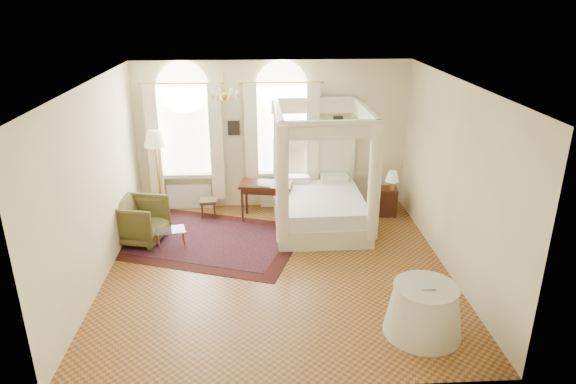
% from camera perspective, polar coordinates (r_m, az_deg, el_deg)
% --- Properties ---
extents(ground, '(6.00, 6.00, 0.00)m').
position_cam_1_polar(ground, '(9.29, -1.09, -8.52)').
color(ground, '#9C602D').
rests_on(ground, ground).
extents(room_walls, '(6.00, 6.00, 6.00)m').
position_cam_1_polar(room_walls, '(8.48, -1.19, 3.18)').
color(room_walls, '#FFEEC2').
rests_on(room_walls, ground).
extents(window_left, '(1.62, 0.27, 3.29)m').
position_cam_1_polar(window_left, '(11.49, -11.25, 5.05)').
color(window_left, white).
rests_on(window_left, room_walls).
extents(window_right, '(1.62, 0.27, 3.29)m').
position_cam_1_polar(window_right, '(11.38, -0.68, 5.31)').
color(window_right, white).
rests_on(window_right, room_walls).
extents(chandelier, '(0.51, 0.45, 0.50)m').
position_cam_1_polar(chandelier, '(9.44, -7.06, 10.69)').
color(chandelier, '#B08C3A').
rests_on(chandelier, room_walls).
extents(wall_pictures, '(2.54, 0.03, 0.39)m').
position_cam_1_polar(wall_pictures, '(11.37, -1.29, 7.39)').
color(wall_pictures, black).
rests_on(wall_pictures, room_walls).
extents(canopy_bed, '(1.97, 2.39, 2.53)m').
position_cam_1_polar(canopy_bed, '(10.68, 3.59, -1.01)').
color(canopy_bed, beige).
rests_on(canopy_bed, ground).
extents(nightstand, '(0.48, 0.44, 0.62)m').
position_cam_1_polar(nightstand, '(11.55, 10.87, -1.01)').
color(nightstand, '#3A1A0F').
rests_on(nightstand, ground).
extents(nightstand_lamp, '(0.29, 0.29, 0.42)m').
position_cam_1_polar(nightstand_lamp, '(11.27, 11.51, 1.58)').
color(nightstand_lamp, '#B08C3A').
rests_on(nightstand_lamp, nightstand).
extents(writing_desk, '(1.18, 0.75, 0.82)m').
position_cam_1_polar(writing_desk, '(10.99, -2.46, 0.39)').
color(writing_desk, '#3A1A0F').
rests_on(writing_desk, ground).
extents(laptop, '(0.39, 0.31, 0.03)m').
position_cam_1_polar(laptop, '(10.82, -2.71, 0.80)').
color(laptop, black).
rests_on(laptop, writing_desk).
extents(stool, '(0.38, 0.38, 0.41)m').
position_cam_1_polar(stool, '(11.35, -8.88, -1.12)').
color(stool, '#4B3E20').
rests_on(stool, ground).
extents(armchair, '(1.15, 1.13, 0.87)m').
position_cam_1_polar(armchair, '(10.50, -16.20, -3.07)').
color(armchair, '#49431F').
rests_on(armchair, ground).
extents(coffee_table, '(0.62, 0.50, 0.37)m').
position_cam_1_polar(coffee_table, '(10.13, -12.93, -4.30)').
color(coffee_table, silver).
rests_on(coffee_table, ground).
extents(floor_lamp, '(0.49, 0.49, 1.90)m').
position_cam_1_polar(floor_lamp, '(11.39, -14.53, 5.34)').
color(floor_lamp, '#B08C3A').
rests_on(floor_lamp, ground).
extents(oriental_rug, '(4.04, 3.44, 0.01)m').
position_cam_1_polar(oriental_rug, '(10.38, -8.58, -5.35)').
color(oriental_rug, '#3B130E').
rests_on(oriental_rug, ground).
extents(side_table, '(1.12, 1.12, 0.77)m').
position_cam_1_polar(side_table, '(7.77, 14.86, -12.54)').
color(side_table, silver).
rests_on(side_table, ground).
extents(book, '(0.21, 0.28, 0.03)m').
position_cam_1_polar(book, '(7.55, 14.29, -9.95)').
color(book, black).
rests_on(book, side_table).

